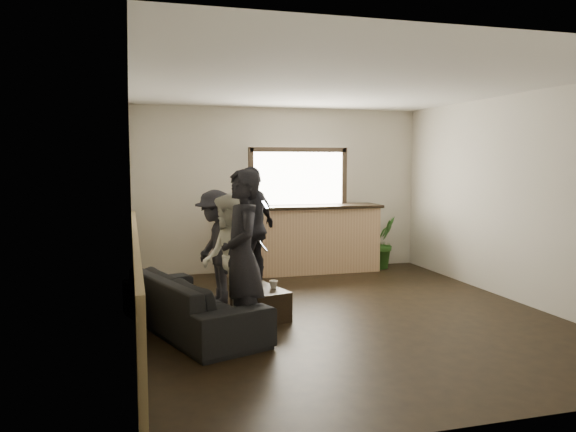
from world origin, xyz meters
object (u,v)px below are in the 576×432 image
object	(u,v)px
cup_b	(274,284)
potted_plant	(383,242)
bar_counter	(302,235)
person_c	(216,247)
sofa	(192,303)
person_d	(253,228)
coffee_table	(260,302)
person_b	(228,259)
cup_a	(248,281)
person_a	(242,256)

from	to	relation	value
cup_b	potted_plant	world-z (taller)	potted_plant
bar_counter	person_c	bearing A→B (deg)	-135.83
sofa	cup_b	world-z (taller)	sofa
person_c	person_d	distance (m)	0.99
coffee_table	person_b	bearing A→B (deg)	-164.28
person_b	coffee_table	bearing A→B (deg)	106.36
bar_counter	sofa	size ratio (longest dim) A/B	1.25
cup_a	potted_plant	bearing A→B (deg)	37.81
person_b	person_c	world-z (taller)	person_b
coffee_table	cup_a	xyz separation A→B (m)	(-0.11, 0.20, 0.23)
cup_a	cup_b	size ratio (longest dim) A/B	1.21
coffee_table	cup_a	size ratio (longest dim) A/B	6.24
coffee_table	bar_counter	bearing A→B (deg)	62.26
cup_a	person_a	size ratio (longest dim) A/B	0.07
cup_a	cup_b	world-z (taller)	cup_a
cup_b	person_b	world-z (taller)	person_b
person_d	bar_counter	bearing A→B (deg)	175.70
bar_counter	potted_plant	size ratio (longest dim) A/B	2.92
potted_plant	person_d	world-z (taller)	person_d
person_d	person_a	bearing A→B (deg)	29.67
person_a	bar_counter	bearing A→B (deg)	152.50
cup_a	person_d	xyz separation A→B (m)	(0.36, 1.36, 0.50)
cup_b	potted_plant	distance (m)	3.65
coffee_table	potted_plant	size ratio (longest dim) A/B	0.87
person_c	person_b	bearing A→B (deg)	-11.21
potted_plant	person_a	xyz separation A→B (m)	(-3.18, -3.32, 0.45)
cup_a	person_c	bearing A→B (deg)	115.67
cup_b	coffee_table	bearing A→B (deg)	157.47
person_d	cup_b	bearing A→B (deg)	41.03
person_a	person_d	xyz separation A→B (m)	(0.63, 2.42, 0.00)
sofa	potted_plant	size ratio (longest dim) A/B	2.34
bar_counter	sofa	bearing A→B (deg)	-127.50
bar_counter	person_c	size ratio (longest dim) A/B	1.78
sofa	person_a	bearing A→B (deg)	-157.89
cup_a	person_b	bearing A→B (deg)	-133.18
cup_a	person_c	distance (m)	0.78
bar_counter	coffee_table	size ratio (longest dim) A/B	3.35
bar_counter	person_d	size ratio (longest dim) A/B	1.49
bar_counter	sofa	xyz separation A→B (m)	(-2.18, -2.84, -0.33)
cup_a	potted_plant	size ratio (longest dim) A/B	0.14
coffee_table	potted_plant	bearing A→B (deg)	41.33
cup_a	person_a	world-z (taller)	person_a
person_b	cup_b	bearing A→B (deg)	95.88
person_c	person_a	bearing A→B (deg)	-10.46
sofa	potted_plant	world-z (taller)	potted_plant
potted_plant	person_a	world-z (taller)	person_a
sofa	cup_a	size ratio (longest dim) A/B	16.76
sofa	person_d	world-z (taller)	person_d
person_b	person_c	size ratio (longest dim) A/B	1.00
potted_plant	person_d	bearing A→B (deg)	-160.60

